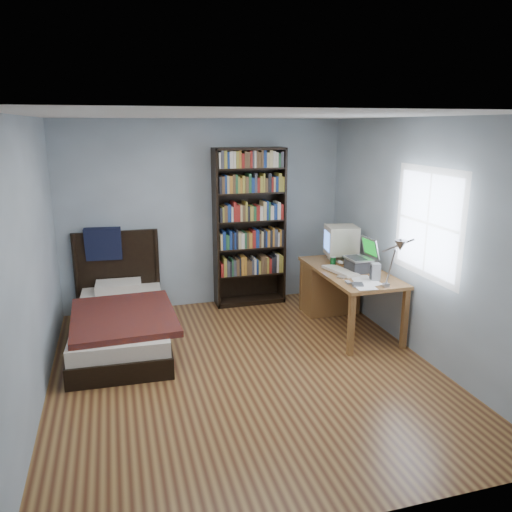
# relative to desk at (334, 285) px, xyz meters

# --- Properties ---
(room) EXTENTS (4.20, 4.24, 2.50)m
(room) POSITION_rel_desk_xyz_m (-1.48, -1.17, 0.84)
(room) COLOR #512A17
(room) RESTS_ON ground
(desk) EXTENTS (0.75, 1.53, 0.73)m
(desk) POSITION_rel_desk_xyz_m (0.00, 0.00, 0.00)
(desk) COLOR brown
(desk) RESTS_ON floor
(crt_monitor) EXTENTS (0.46, 0.42, 0.45)m
(crt_monitor) POSITION_rel_desk_xyz_m (0.08, 0.04, 0.57)
(crt_monitor) COLOR beige
(crt_monitor) RESTS_ON desk
(laptop) EXTENTS (0.33, 0.34, 0.40)m
(laptop) POSITION_rel_desk_xyz_m (0.07, -0.49, 0.43)
(laptop) COLOR #2D2D30
(laptop) RESTS_ON desk
(desk_lamp) EXTENTS (0.24, 0.53, 0.63)m
(desk_lamp) POSITION_rel_desk_xyz_m (-0.04, -1.49, 0.83)
(desk_lamp) COLOR #99999E
(desk_lamp) RESTS_ON desk
(keyboard) EXTENTS (0.29, 0.52, 0.05)m
(keyboard) POSITION_rel_desk_xyz_m (-0.15, -0.47, 0.33)
(keyboard) COLOR beige
(keyboard) RESTS_ON desk
(speaker) EXTENTS (0.12, 0.12, 0.20)m
(speaker) POSITION_rel_desk_xyz_m (0.08, -0.86, 0.41)
(speaker) COLOR gray
(speaker) RESTS_ON desk
(soda_can) EXTENTS (0.07, 0.07, 0.12)m
(soda_can) POSITION_rel_desk_xyz_m (-0.14, -0.23, 0.38)
(soda_can) COLOR #073618
(soda_can) RESTS_ON desk
(mouse) EXTENTS (0.07, 0.12, 0.04)m
(mouse) POSITION_rel_desk_xyz_m (0.01, -0.13, 0.33)
(mouse) COLOR silver
(mouse) RESTS_ON desk
(phone_silver) EXTENTS (0.08, 0.10, 0.02)m
(phone_silver) POSITION_rel_desk_xyz_m (-0.24, -0.68, 0.33)
(phone_silver) COLOR silver
(phone_silver) RESTS_ON desk
(phone_grey) EXTENTS (0.06, 0.10, 0.02)m
(phone_grey) POSITION_rel_desk_xyz_m (-0.25, -0.88, 0.33)
(phone_grey) COLOR gray
(phone_grey) RESTS_ON desk
(external_drive) EXTENTS (0.15, 0.15, 0.02)m
(external_drive) POSITION_rel_desk_xyz_m (-0.20, -1.00, 0.33)
(external_drive) COLOR gray
(external_drive) RESTS_ON desk
(bookshelf) EXTENTS (0.96, 0.30, 2.13)m
(bookshelf) POSITION_rel_desk_xyz_m (-0.93, 0.76, 0.66)
(bookshelf) COLOR black
(bookshelf) RESTS_ON floor
(bed) EXTENTS (1.14, 2.12, 1.16)m
(bed) POSITION_rel_desk_xyz_m (-2.69, -0.04, -0.16)
(bed) COLOR black
(bed) RESTS_ON floor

